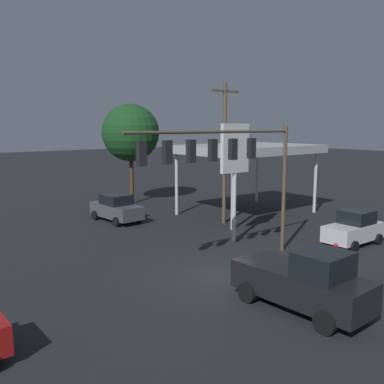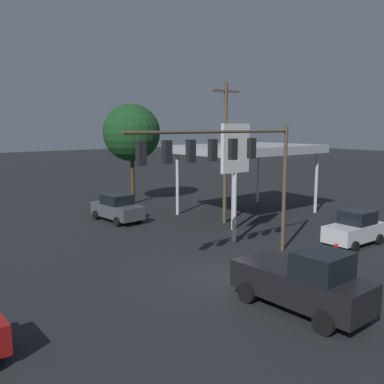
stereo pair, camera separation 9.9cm
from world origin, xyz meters
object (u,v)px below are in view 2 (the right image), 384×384
(utility_pole, at_px, (225,150))
(street_tree, at_px, (132,133))
(sedan_waiting, at_px, (117,208))
(hatchback_crossing, at_px, (355,229))
(price_sign, at_px, (235,156))
(pickup_parked, at_px, (304,282))
(traffic_signal_assembly, at_px, (224,157))
(fire_hydrant, at_px, (336,252))

(utility_pole, distance_m, street_tree, 10.70)
(sedan_waiting, height_order, hatchback_crossing, hatchback_crossing)
(price_sign, bearing_deg, utility_pole, -126.12)
(sedan_waiting, distance_m, pickup_parked, 17.70)
(price_sign, distance_m, hatchback_crossing, 7.96)
(sedan_waiting, xyz_separation_m, street_tree, (-4.49, -5.38, 5.18))
(hatchback_crossing, bearing_deg, pickup_parked, 22.19)
(pickup_parked, bearing_deg, sedan_waiting, 171.84)
(traffic_signal_assembly, distance_m, price_sign, 4.62)
(utility_pole, height_order, fire_hydrant, utility_pole)
(traffic_signal_assembly, relative_size, sedan_waiting, 2.18)
(utility_pole, bearing_deg, hatchback_crossing, 103.24)
(utility_pole, relative_size, fire_hydrant, 10.95)
(hatchback_crossing, bearing_deg, street_tree, -79.70)
(hatchback_crossing, bearing_deg, utility_pole, -75.70)
(utility_pole, bearing_deg, price_sign, 53.88)
(hatchback_crossing, relative_size, fire_hydrant, 4.35)
(hatchback_crossing, height_order, fire_hydrant, hatchback_crossing)
(utility_pole, height_order, hatchback_crossing, utility_pole)
(traffic_signal_assembly, relative_size, price_sign, 1.43)
(sedan_waiting, relative_size, fire_hydrant, 5.12)
(fire_hydrant, bearing_deg, utility_pole, -97.72)
(traffic_signal_assembly, relative_size, pickup_parked, 1.87)
(price_sign, xyz_separation_m, fire_hydrant, (-1.56, 5.76, -4.59))
(utility_pole, relative_size, sedan_waiting, 2.14)
(pickup_parked, height_order, hatchback_crossing, pickup_parked)
(sedan_waiting, bearing_deg, hatchback_crossing, 25.25)
(price_sign, bearing_deg, pickup_parked, 61.17)
(traffic_signal_assembly, height_order, utility_pole, utility_pole)
(traffic_signal_assembly, distance_m, sedan_waiting, 12.85)
(pickup_parked, height_order, street_tree, street_tree)
(price_sign, relative_size, fire_hydrant, 7.80)
(utility_pole, height_order, price_sign, utility_pole)
(street_tree, bearing_deg, utility_pole, 95.89)
(sedan_waiting, height_order, fire_hydrant, sedan_waiting)
(hatchback_crossing, bearing_deg, fire_hydrant, 17.64)
(sedan_waiting, bearing_deg, fire_hydrant, 12.48)
(utility_pole, xyz_separation_m, pickup_parked, (7.52, 12.38, -3.99))
(price_sign, bearing_deg, hatchback_crossing, 135.93)
(sedan_waiting, xyz_separation_m, pickup_parked, (1.94, 17.59, 0.16))
(price_sign, relative_size, hatchback_crossing, 1.79)
(price_sign, relative_size, street_tree, 0.80)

